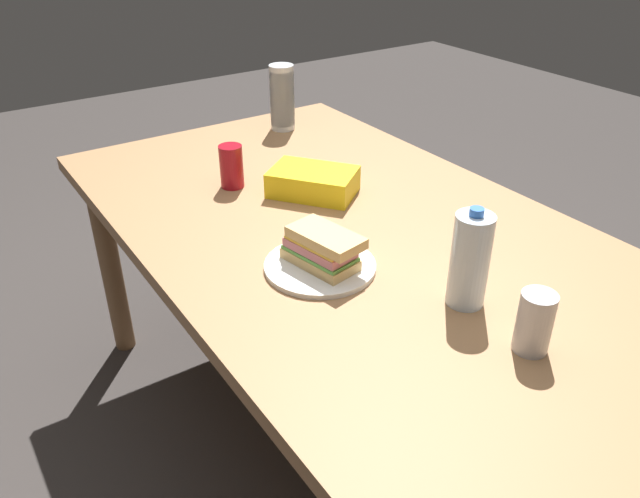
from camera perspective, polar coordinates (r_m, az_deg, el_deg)
The scene contains 9 objects.
ground_plane at distance 2.02m, azimuth 3.06°, elevation -17.09°, with size 8.00×8.00×0.00m, color #383330.
dining_table at distance 1.60m, azimuth 3.70°, elevation -0.98°, with size 1.86×1.00×0.73m.
paper_plate at distance 1.42m, azimuth 0.00°, elevation -1.53°, with size 0.25×0.25×0.01m, color white.
sandwich at distance 1.39m, azimuth 0.16°, elevation 0.07°, with size 0.19×0.13×0.08m.
soda_can_red at distance 1.80m, azimuth -8.01°, elevation 7.40°, with size 0.07×0.07×0.12m, color maroon.
chip_bag at distance 1.75m, azimuth -0.63°, elevation 6.08°, with size 0.23×0.15×0.07m, color yellow.
water_bottle_tall at distance 1.29m, azimuth 13.49°, elevation -0.94°, with size 0.08×0.08×0.22m.
plastic_cup_stack at distance 2.22m, azimuth -3.44°, elevation 13.50°, with size 0.08×0.08×0.22m.
soda_can_silver at distance 1.22m, azimuth 18.81°, elevation -6.30°, with size 0.07×0.07×0.12m, color silver.
Camera 1 is at (1.08, -0.84, 1.49)m, focal length 35.41 mm.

